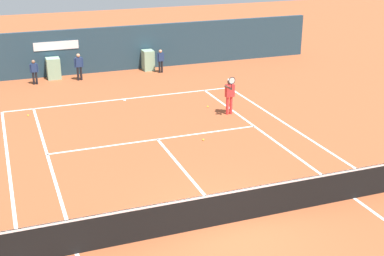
{
  "coord_description": "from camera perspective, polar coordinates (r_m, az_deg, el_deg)",
  "views": [
    {
      "loc": [
        -5.22,
        -11.2,
        7.34
      ],
      "look_at": [
        0.87,
        5.08,
        0.8
      ],
      "focal_mm": 49.76,
      "sensor_mm": 36.0,
      "label": 1
    }
  ],
  "objects": [
    {
      "name": "ground_plane",
      "position": [
        14.82,
        2.98,
        -9.08
      ],
      "size": [
        80.0,
        80.0,
        0.01
      ],
      "color": "#A8512D"
    },
    {
      "name": "tennis_net",
      "position": [
        14.12,
        3.95,
        -8.37
      ],
      "size": [
        12.1,
        0.1,
        1.07
      ],
      "color": "#4C4C51",
      "rests_on": "ground_plane"
    },
    {
      "name": "sponsor_back_wall",
      "position": [
        29.3,
        -9.93,
        8.14
      ],
      "size": [
        25.0,
        1.02,
        2.4
      ],
      "color": "#233D4C",
      "rests_on": "ground_plane"
    },
    {
      "name": "player_on_baseline",
      "position": [
        22.17,
        4.06,
        3.74
      ],
      "size": [
        0.56,
        0.68,
        1.76
      ],
      "rotation": [
        0.0,
        0.0,
        3.25
      ],
      "color": "red",
      "rests_on": "ground_plane"
    },
    {
      "name": "ball_kid_left_post",
      "position": [
        28.87,
        -3.39,
        7.35
      ],
      "size": [
        0.42,
        0.2,
        1.26
      ],
      "rotation": [
        0.0,
        0.0,
        3.29
      ],
      "color": "black",
      "rests_on": "ground_plane"
    },
    {
      "name": "ball_kid_centre_post",
      "position": [
        27.72,
        -16.56,
        5.94
      ],
      "size": [
        0.42,
        0.17,
        1.25
      ],
      "rotation": [
        0.0,
        0.0,
        3.12
      ],
      "color": "black",
      "rests_on": "ground_plane"
    },
    {
      "name": "ball_kid_right_post",
      "position": [
        27.92,
        -12.03,
        6.63
      ],
      "size": [
        0.46,
        0.19,
        1.39
      ],
      "rotation": [
        0.0,
        0.0,
        3.18
      ],
      "color": "black",
      "rests_on": "ground_plane"
    },
    {
      "name": "tennis_ball_mid_court",
      "position": [
        23.19,
        -17.16,
        1.31
      ],
      "size": [
        0.07,
        0.07,
        0.07
      ],
      "primitive_type": "sphere",
      "color": "#CCE033",
      "rests_on": "ground_plane"
    },
    {
      "name": "tennis_ball_near_service_line",
      "position": [
        19.61,
        1.22,
        -1.26
      ],
      "size": [
        0.07,
        0.07,
        0.07
      ],
      "primitive_type": "sphere",
      "color": "#CCE033",
      "rests_on": "ground_plane"
    },
    {
      "name": "tennis_ball_by_sideline",
      "position": [
        23.27,
        1.7,
        2.32
      ],
      "size": [
        0.07,
        0.07,
        0.07
      ],
      "primitive_type": "sphere",
      "color": "#CCE033",
      "rests_on": "ground_plane"
    }
  ]
}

